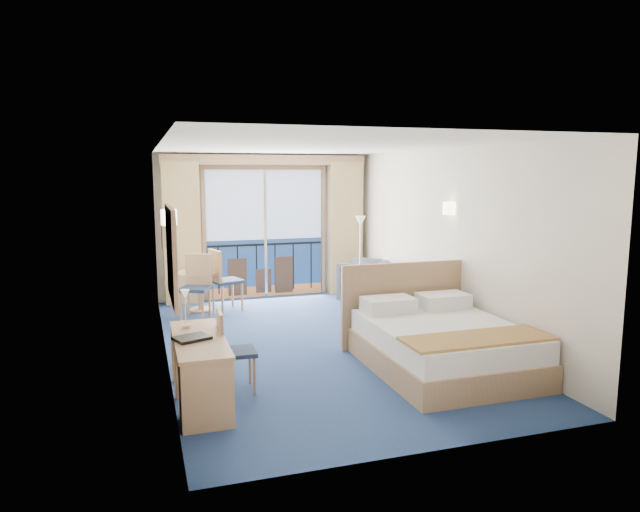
# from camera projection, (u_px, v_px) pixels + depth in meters

# --- Properties ---
(floor) EXTENTS (6.50, 6.50, 0.00)m
(floor) POSITION_uv_depth(u_px,v_px,m) (316.00, 343.00, 7.92)
(floor) COLOR navy
(floor) RESTS_ON ground
(room_walls) EXTENTS (4.04, 6.54, 2.72)m
(room_walls) POSITION_uv_depth(u_px,v_px,m) (316.00, 216.00, 7.66)
(room_walls) COLOR silver
(room_walls) RESTS_ON ground
(balcony_door) EXTENTS (2.36, 0.03, 2.52)m
(balcony_door) POSITION_uv_depth(u_px,v_px,m) (265.00, 237.00, 10.78)
(balcony_door) COLOR navy
(balcony_door) RESTS_ON room_walls
(curtain_left) EXTENTS (0.65, 0.22, 2.55)m
(curtain_left) POSITION_uv_depth(u_px,v_px,m) (182.00, 233.00, 10.16)
(curtain_left) COLOR tan
(curtain_left) RESTS_ON room_walls
(curtain_right) EXTENTS (0.65, 0.22, 2.55)m
(curtain_right) POSITION_uv_depth(u_px,v_px,m) (345.00, 228.00, 11.09)
(curtain_right) COLOR tan
(curtain_right) RESTS_ON room_walls
(pelmet) EXTENTS (3.80, 0.25, 0.18)m
(pelmet) POSITION_uv_depth(u_px,v_px,m) (266.00, 160.00, 10.46)
(pelmet) COLOR tan
(pelmet) RESTS_ON room_walls
(mirror) EXTENTS (0.05, 1.25, 0.95)m
(mirror) POSITION_uv_depth(u_px,v_px,m) (172.00, 254.00, 5.69)
(mirror) COLOR tan
(mirror) RESTS_ON room_walls
(wall_print) EXTENTS (0.04, 0.42, 0.52)m
(wall_print) POSITION_uv_depth(u_px,v_px,m) (163.00, 230.00, 7.52)
(wall_print) COLOR tan
(wall_print) RESTS_ON room_walls
(sconce_left) EXTENTS (0.18, 0.18, 0.18)m
(sconce_left) POSITION_uv_depth(u_px,v_px,m) (169.00, 217.00, 6.50)
(sconce_left) COLOR #FFEEB2
(sconce_left) RESTS_ON room_walls
(sconce_right) EXTENTS (0.18, 0.18, 0.18)m
(sconce_right) POSITION_uv_depth(u_px,v_px,m) (449.00, 208.00, 8.09)
(sconce_right) COLOR #FFEEB2
(sconce_right) RESTS_ON room_walls
(bed) EXTENTS (1.83, 2.17, 1.15)m
(bed) POSITION_uv_depth(u_px,v_px,m) (441.00, 342.00, 6.89)
(bed) COLOR tan
(bed) RESTS_ON ground
(nightstand) EXTENTS (0.42, 0.40, 0.56)m
(nightstand) POSITION_uv_depth(u_px,v_px,m) (433.00, 316.00, 8.33)
(nightstand) COLOR #A27D55
(nightstand) RESTS_ON ground
(phone) EXTENTS (0.19, 0.16, 0.08)m
(phone) POSITION_uv_depth(u_px,v_px,m) (431.00, 295.00, 8.26)
(phone) COLOR silver
(phone) RESTS_ON nightstand
(armchair) EXTENTS (1.21, 1.21, 0.79)m
(armchair) POSITION_uv_depth(u_px,v_px,m) (366.00, 281.00, 10.33)
(armchair) COLOR #4F5560
(armchair) RESTS_ON ground
(floor_lamp) EXTENTS (0.22, 0.22, 1.56)m
(floor_lamp) POSITION_uv_depth(u_px,v_px,m) (360.00, 236.00, 10.51)
(floor_lamp) COLOR silver
(floor_lamp) RESTS_ON ground
(desk) EXTENTS (0.51, 1.48, 0.69)m
(desk) POSITION_uv_depth(u_px,v_px,m) (204.00, 380.00, 5.48)
(desk) COLOR tan
(desk) RESTS_ON ground
(desk_chair) EXTENTS (0.40, 0.40, 0.90)m
(desk_chair) POSITION_uv_depth(u_px,v_px,m) (230.00, 346.00, 6.13)
(desk_chair) COLOR #1C2942
(desk_chair) RESTS_ON ground
(folder) EXTENTS (0.41, 0.36, 0.03)m
(folder) POSITION_uv_depth(u_px,v_px,m) (192.00, 338.00, 5.73)
(folder) COLOR black
(folder) RESTS_ON desk
(desk_lamp) EXTENTS (0.11, 0.11, 0.40)m
(desk_lamp) POSITION_uv_depth(u_px,v_px,m) (185.00, 301.00, 6.13)
(desk_lamp) COLOR silver
(desk_lamp) RESTS_ON desk
(round_table) EXTENTS (0.76, 0.76, 0.68)m
(round_table) POSITION_uv_depth(u_px,v_px,m) (200.00, 281.00, 9.73)
(round_table) COLOR tan
(round_table) RESTS_ON ground
(table_chair_a) EXTENTS (0.58, 0.57, 1.06)m
(table_chair_a) POSITION_uv_depth(u_px,v_px,m) (222.00, 276.00, 9.70)
(table_chair_a) COLOR #1C2942
(table_chair_a) RESTS_ON ground
(table_chair_b) EXTENTS (0.59, 0.60, 1.04)m
(table_chair_b) POSITION_uv_depth(u_px,v_px,m) (197.00, 282.00, 9.25)
(table_chair_b) COLOR #1C2942
(table_chair_b) RESTS_ON ground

